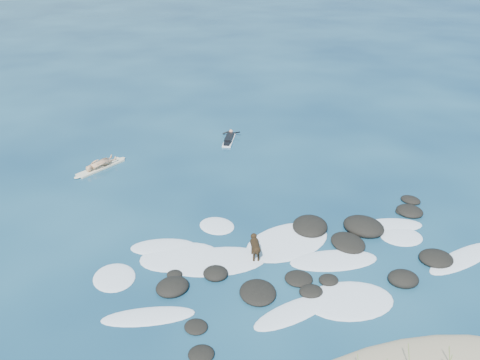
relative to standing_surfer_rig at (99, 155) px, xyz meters
name	(u,v)px	position (x,y,z in m)	size (l,w,h in m)	color
ground	(279,243)	(5.43, -9.49, -0.72)	(160.00, 160.00, 0.00)	#0A2642
reef_rocks	(331,249)	(7.00, -10.73, -0.61)	(13.60, 6.67, 0.59)	black
breaking_foam	(276,261)	(4.83, -10.56, -0.71)	(14.90, 8.29, 0.12)	white
standing_surfer_rig	(99,155)	(0.00, 0.00, 0.00)	(2.87, 1.95, 1.82)	beige
paddling_surfer_rig	(229,138)	(7.29, 1.23, -0.58)	(1.57, 2.21, 0.40)	white
dog	(255,245)	(4.21, -10.06, -0.19)	(0.53, 1.25, 0.81)	black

